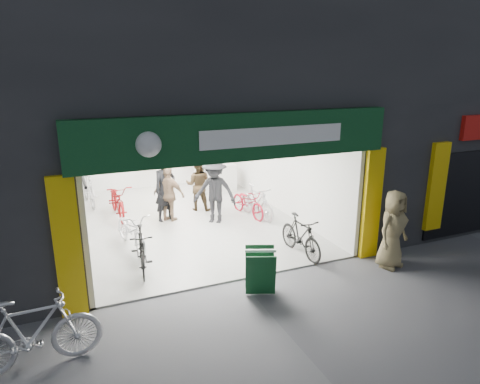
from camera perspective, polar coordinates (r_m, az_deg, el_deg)
ground at (r=9.18m, az=0.02°, el=-11.71°), size 60.00×60.00×0.00m
building at (r=13.11m, az=-5.02°, el=16.21°), size 17.00×10.27×8.00m
bike_left_front at (r=10.88m, az=-14.30°, el=-4.89°), size 0.97×1.89×0.95m
bike_left_midfront at (r=9.61m, az=-12.99°, el=-7.58°), size 0.67×1.67×0.97m
bike_left_midback at (r=13.18m, az=-16.01°, el=-1.08°), size 0.77×2.03×1.05m
bike_left_back at (r=14.63m, az=-19.55°, el=0.60°), size 0.75×2.04×1.20m
bike_right_front at (r=10.21m, az=8.09°, el=-5.84°), size 0.54×1.66×0.99m
bike_right_mid at (r=12.77m, az=1.08°, el=-1.39°), size 0.82×1.74×0.88m
bike_right_back at (r=12.59m, az=2.23°, el=-1.36°), size 0.74×1.73×1.01m
parked_bike at (r=7.22m, az=-25.92°, el=-16.55°), size 1.96×0.62×1.16m
customer_a at (r=12.39m, az=-9.96°, el=0.32°), size 0.82×0.69×1.92m
customer_b at (r=13.25m, az=-5.56°, el=0.97°), size 1.02×0.95×1.67m
customer_c at (r=12.08m, az=-3.39°, el=0.10°), size 1.41×1.30×1.91m
customer_d at (r=12.37m, az=-9.45°, el=-0.35°), size 0.98×0.95×1.64m
pedestrian_near at (r=10.01m, az=19.71°, el=-4.70°), size 0.99×0.79×1.77m
sandwich_board at (r=8.51m, az=2.72°, el=-10.35°), size 0.76×0.77×0.90m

